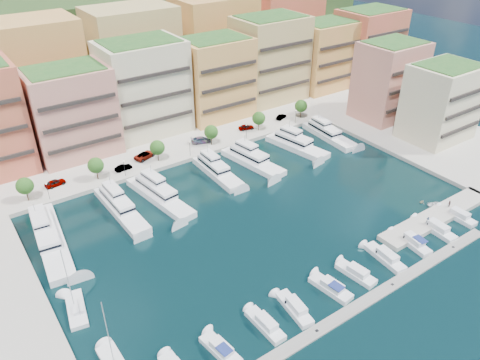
{
  "coord_description": "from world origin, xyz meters",
  "views": [
    {
      "loc": [
        -50.9,
        -64.63,
        58.8
      ],
      "look_at": [
        -1.07,
        6.9,
        6.0
      ],
      "focal_mm": 35.0,
      "sensor_mm": 36.0,
      "label": 1
    }
  ],
  "objects_px": {
    "tree_1": "(96,165)",
    "tree_2": "(157,148)",
    "car_3": "(202,140)",
    "tree_5": "(301,106)",
    "yacht_2": "(158,194)",
    "car_2": "(145,155)",
    "lamppost_1": "(124,166)",
    "yacht_1": "(120,207)",
    "car_0": "(55,183)",
    "tender_2": "(435,204)",
    "lamppost_0": "(47,188)",
    "car_1": "(123,168)",
    "lamppost_4": "(296,114)",
    "yacht_5": "(295,144)",
    "tree_3": "(211,132)",
    "car_4": "(246,127)",
    "person_1": "(449,204)",
    "sailboat_1": "(77,310)",
    "yacht_4": "(251,160)",
    "cruiser_5": "(356,274)",
    "cruiser_4": "(331,288)",
    "person_0": "(428,220)",
    "tree_4": "(259,118)",
    "cruiser_9": "(458,216)",
    "cruiser_7": "(412,242)",
    "yacht_3": "(216,170)",
    "cruiser_1": "(221,350)",
    "cruiser_8": "(436,229)",
    "tree_0": "(25,186)",
    "yacht_0": "(49,237)",
    "car_5": "(281,117)",
    "lamppost_2": "(190,146)",
    "cruiser_2": "(265,325)",
    "yacht_6": "(327,133)",
    "cruiser_3": "(295,308)",
    "lamppost_3": "(246,129)"
  },
  "relations": [
    {
      "from": "tree_1",
      "to": "tree_2",
      "type": "relative_size",
      "value": 1.0
    },
    {
      "from": "car_3",
      "to": "tree_5",
      "type": "bearing_deg",
      "value": -76.56
    },
    {
      "from": "yacht_2",
      "to": "car_2",
      "type": "relative_size",
      "value": 3.7
    },
    {
      "from": "lamppost_1",
      "to": "yacht_1",
      "type": "height_order",
      "value": "yacht_1"
    },
    {
      "from": "car_0",
      "to": "tender_2",
      "type": "bearing_deg",
      "value": -138.06
    },
    {
      "from": "lamppost_0",
      "to": "car_1",
      "type": "distance_m",
      "value": 19.04
    },
    {
      "from": "tree_2",
      "to": "lamppost_0",
      "type": "relative_size",
      "value": 1.35
    },
    {
      "from": "tree_1",
      "to": "lamppost_4",
      "type": "distance_m",
      "value": 60.05
    },
    {
      "from": "yacht_5",
      "to": "car_2",
      "type": "height_order",
      "value": "yacht_5"
    },
    {
      "from": "tree_3",
      "to": "car_4",
      "type": "distance_m",
      "value": 13.95
    },
    {
      "from": "tree_5",
      "to": "tree_3",
      "type": "bearing_deg",
      "value": 180.0
    },
    {
      "from": "yacht_2",
      "to": "car_0",
      "type": "relative_size",
      "value": 4.64
    },
    {
      "from": "tree_1",
      "to": "person_1",
      "type": "xyz_separation_m",
      "value": [
        58.59,
        -55.06,
        -2.98
      ]
    },
    {
      "from": "tree_1",
      "to": "person_1",
      "type": "distance_m",
      "value": 80.45
    },
    {
      "from": "sailboat_1",
      "to": "car_4",
      "type": "xyz_separation_m",
      "value": [
        63.08,
        39.99,
        1.45
      ]
    },
    {
      "from": "yacht_4",
      "to": "car_1",
      "type": "bearing_deg",
      "value": 154.32
    },
    {
      "from": "tender_2",
      "to": "person_1",
      "type": "xyz_separation_m",
      "value": [
        0.68,
        -2.62,
        1.39
      ]
    },
    {
      "from": "cruiser_5",
      "to": "person_1",
      "type": "bearing_deg",
      "value": 5.41
    },
    {
      "from": "cruiser_4",
      "to": "person_0",
      "type": "height_order",
      "value": "person_0"
    },
    {
      "from": "tree_2",
      "to": "yacht_1",
      "type": "bearing_deg",
      "value": -139.12
    },
    {
      "from": "tree_4",
      "to": "cruiser_9",
      "type": "bearing_deg",
      "value": -80.52
    },
    {
      "from": "lamppost_0",
      "to": "cruiser_5",
      "type": "height_order",
      "value": "lamppost_0"
    },
    {
      "from": "cruiser_7",
      "to": "cruiser_9",
      "type": "xyz_separation_m",
      "value": [
        15.34,
        0.03,
        -0.02
      ]
    },
    {
      "from": "yacht_3",
      "to": "car_0",
      "type": "relative_size",
      "value": 3.78
    },
    {
      "from": "lamppost_1",
      "to": "car_2",
      "type": "relative_size",
      "value": 0.7
    },
    {
      "from": "lamppost_0",
      "to": "yacht_5",
      "type": "distance_m",
      "value": 63.63
    },
    {
      "from": "cruiser_1",
      "to": "car_0",
      "type": "xyz_separation_m",
      "value": [
        -6.71,
        60.84,
        1.24
      ]
    },
    {
      "from": "sailboat_1",
      "to": "cruiser_8",
      "type": "bearing_deg",
      "value": -16.93
    },
    {
      "from": "tree_0",
      "to": "yacht_0",
      "type": "height_order",
      "value": "tree_0"
    },
    {
      "from": "tree_1",
      "to": "cruiser_7",
      "type": "height_order",
      "value": "tree_1"
    },
    {
      "from": "tree_2",
      "to": "cruiser_7",
      "type": "xyz_separation_m",
      "value": [
        26.36,
        -58.11,
        -4.17
      ]
    },
    {
      "from": "tree_4",
      "to": "car_5",
      "type": "xyz_separation_m",
      "value": [
        10.53,
        2.56,
        -3.06
      ]
    },
    {
      "from": "lamppost_0",
      "to": "cruiser_1",
      "type": "bearing_deg",
      "value": -80.37
    },
    {
      "from": "cruiser_5",
      "to": "cruiser_1",
      "type": "bearing_deg",
      "value": -179.97
    },
    {
      "from": "tree_4",
      "to": "car_5",
      "type": "distance_m",
      "value": 11.26
    },
    {
      "from": "tree_4",
      "to": "yacht_0",
      "type": "relative_size",
      "value": 0.22
    },
    {
      "from": "sailboat_1",
      "to": "lamppost_2",
      "type": "bearing_deg",
      "value": 40.18
    },
    {
      "from": "cruiser_2",
      "to": "car_4",
      "type": "bearing_deg",
      "value": 56.89
    },
    {
      "from": "yacht_6",
      "to": "cruiser_1",
      "type": "bearing_deg",
      "value": -145.47
    },
    {
      "from": "cruiser_3",
      "to": "sailboat_1",
      "type": "distance_m",
      "value": 36.14
    },
    {
      "from": "tree_2",
      "to": "tender_2",
      "type": "bearing_deg",
      "value": -51.37
    },
    {
      "from": "car_4",
      "to": "lamppost_1",
      "type": "bearing_deg",
      "value": 112.19
    },
    {
      "from": "car_0",
      "to": "car_2",
      "type": "distance_m",
      "value": 23.05
    },
    {
      "from": "tree_3",
      "to": "lamppost_1",
      "type": "distance_m",
      "value": 26.12
    },
    {
      "from": "lamppost_1",
      "to": "cruiser_3",
      "type": "distance_m",
      "value": 56.21
    },
    {
      "from": "tree_5",
      "to": "cruiser_7",
      "type": "distance_m",
      "value": 62.15
    },
    {
      "from": "tender_2",
      "to": "car_2",
      "type": "distance_m",
      "value": 71.07
    },
    {
      "from": "tree_5",
      "to": "cruiser_4",
      "type": "bearing_deg",
      "value": -126.95
    },
    {
      "from": "tree_1",
      "to": "cruiser_9",
      "type": "xyz_separation_m",
      "value": [
        57.7,
        -58.09,
        -4.2
      ]
    },
    {
      "from": "car_1",
      "to": "lamppost_3",
      "type": "bearing_deg",
      "value": -99.46
    }
  ]
}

